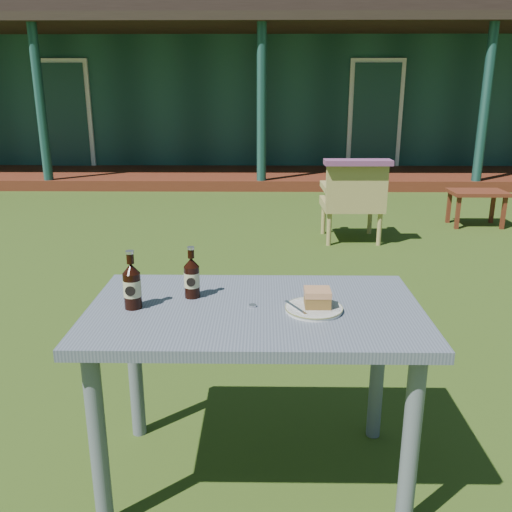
{
  "coord_description": "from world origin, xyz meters",
  "views": [
    {
      "loc": [
        0.03,
        -3.41,
        1.46
      ],
      "look_at": [
        0.0,
        -1.3,
        0.82
      ],
      "focal_mm": 38.0,
      "sensor_mm": 36.0,
      "label": 1
    }
  ],
  "objects_px": {
    "cola_bottle_near": "(192,277)",
    "cake_slice": "(317,298)",
    "cola_bottle_far": "(132,285)",
    "armchair_left": "(353,198)",
    "side_table": "(477,196)",
    "cafe_table": "(255,333)",
    "plate": "(314,309)"
  },
  "relations": [
    {
      "from": "cola_bottle_near",
      "to": "armchair_left",
      "type": "distance_m",
      "value": 3.62
    },
    {
      "from": "cola_bottle_far",
      "to": "armchair_left",
      "type": "height_order",
      "value": "cola_bottle_far"
    },
    {
      "from": "cafe_table",
      "to": "cake_slice",
      "type": "height_order",
      "value": "cake_slice"
    },
    {
      "from": "cola_bottle_near",
      "to": "cake_slice",
      "type": "bearing_deg",
      "value": -14.2
    },
    {
      "from": "armchair_left",
      "to": "side_table",
      "type": "relative_size",
      "value": 1.32
    },
    {
      "from": "armchair_left",
      "to": "cafe_table",
      "type": "bearing_deg",
      "value": -104.71
    },
    {
      "from": "plate",
      "to": "armchair_left",
      "type": "height_order",
      "value": "armchair_left"
    },
    {
      "from": "cafe_table",
      "to": "side_table",
      "type": "distance_m",
      "value": 4.85
    },
    {
      "from": "cola_bottle_near",
      "to": "cola_bottle_far",
      "type": "xyz_separation_m",
      "value": [
        -0.2,
        -0.11,
        0.01
      ]
    },
    {
      "from": "cake_slice",
      "to": "cola_bottle_near",
      "type": "distance_m",
      "value": 0.47
    },
    {
      "from": "side_table",
      "to": "cola_bottle_far",
      "type": "bearing_deg",
      "value": -124.16
    },
    {
      "from": "cafe_table",
      "to": "plate",
      "type": "bearing_deg",
      "value": -8.91
    },
    {
      "from": "cola_bottle_far",
      "to": "side_table",
      "type": "height_order",
      "value": "cola_bottle_far"
    },
    {
      "from": "cafe_table",
      "to": "cola_bottle_far",
      "type": "distance_m",
      "value": 0.47
    },
    {
      "from": "cafe_table",
      "to": "cake_slice",
      "type": "bearing_deg",
      "value": -5.16
    },
    {
      "from": "cafe_table",
      "to": "armchair_left",
      "type": "relative_size",
      "value": 1.52
    },
    {
      "from": "cola_bottle_near",
      "to": "side_table",
      "type": "bearing_deg",
      "value": 57.04
    },
    {
      "from": "cafe_table",
      "to": "plate",
      "type": "relative_size",
      "value": 5.88
    },
    {
      "from": "plate",
      "to": "armchair_left",
      "type": "bearing_deg",
      "value": 78.62
    },
    {
      "from": "cake_slice",
      "to": "armchair_left",
      "type": "distance_m",
      "value": 3.62
    },
    {
      "from": "cola_bottle_near",
      "to": "cafe_table",
      "type": "bearing_deg",
      "value": -22.03
    },
    {
      "from": "cake_slice",
      "to": "side_table",
      "type": "bearing_deg",
      "value": 62.45
    },
    {
      "from": "plate",
      "to": "cola_bottle_near",
      "type": "relative_size",
      "value": 1.04
    },
    {
      "from": "plate",
      "to": "side_table",
      "type": "height_order",
      "value": "plate"
    },
    {
      "from": "side_table",
      "to": "cake_slice",
      "type": "bearing_deg",
      "value": -117.55
    },
    {
      "from": "cola_bottle_near",
      "to": "side_table",
      "type": "relative_size",
      "value": 0.33
    },
    {
      "from": "cola_bottle_far",
      "to": "armchair_left",
      "type": "relative_size",
      "value": 0.27
    },
    {
      "from": "armchair_left",
      "to": "side_table",
      "type": "distance_m",
      "value": 1.64
    },
    {
      "from": "cafe_table",
      "to": "cola_bottle_near",
      "type": "bearing_deg",
      "value": 157.97
    },
    {
      "from": "cake_slice",
      "to": "cola_bottle_near",
      "type": "relative_size",
      "value": 0.47
    },
    {
      "from": "armchair_left",
      "to": "cola_bottle_near",
      "type": "bearing_deg",
      "value": -108.74
    },
    {
      "from": "cake_slice",
      "to": "armchair_left",
      "type": "relative_size",
      "value": 0.12
    }
  ]
}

